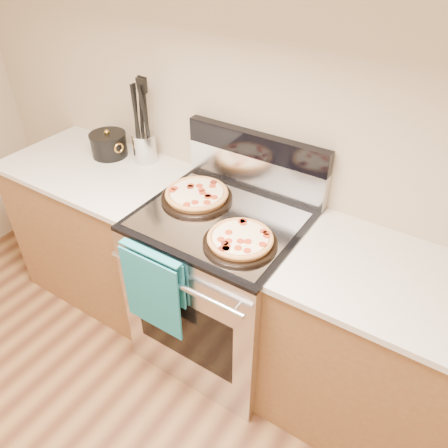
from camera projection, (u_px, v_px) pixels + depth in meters
The scene contains 17 objects.
wall_back at pixel (263, 104), 2.02m from camera, with size 4.00×4.00×0.00m, color tan.
range_body at pixel (222, 289), 2.32m from camera, with size 0.76×0.68×0.90m, color #B7B7BC.
oven_window at pixel (184, 330), 2.09m from camera, with size 0.56×0.01×0.40m, color black.
cooktop at pixel (222, 218), 2.04m from camera, with size 0.76×0.68×0.02m, color black.
backsplash_lower at pixel (255, 172), 2.19m from camera, with size 0.76×0.06×0.18m, color silver.
backsplash_upper at pixel (257, 145), 2.10m from camera, with size 0.76×0.06×0.12m, color black.
oven_handle at pixel (173, 283), 1.86m from camera, with size 0.03×0.03×0.70m, color silver.
dish_towel at pixel (154, 289), 1.97m from camera, with size 0.32×0.05×0.42m, color #19817E, non-canonical shape.
foil_sheet at pixel (218, 219), 2.01m from camera, with size 0.70×0.55×0.01m, color gray.
cabinet_left at pixel (107, 232), 2.73m from camera, with size 1.00×0.62×0.88m, color brown.
countertop_left at pixel (94, 168), 2.46m from camera, with size 1.02×0.64×0.03m, color beige.
cabinet_right at pixel (389, 362), 1.96m from camera, with size 1.00×0.62×0.88m, color brown.
countertop_right at pixel (416, 290), 1.69m from camera, with size 1.02×0.64×0.03m, color beige.
pepperoni_pizza_back at pixel (197, 195), 2.13m from camera, with size 0.35×0.35×0.05m, color #BB7739, non-canonical shape.
pepperoni_pizza_front at pixel (240, 240), 1.85m from camera, with size 0.32×0.32×0.04m, color #BB7739, non-canonical shape.
utensil_crock at pixel (145, 148), 2.45m from camera, with size 0.13×0.13×0.16m, color silver.
saucepan at pixel (109, 145), 2.51m from camera, with size 0.20×0.20×0.12m, color black.
Camera 1 is at (0.91, 0.27, 2.11)m, focal length 35.00 mm.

